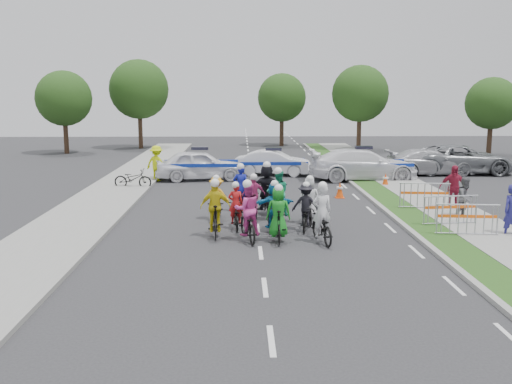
{
  "coord_description": "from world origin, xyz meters",
  "views": [
    {
      "loc": [
        -0.55,
        -16.12,
        4.64
      ],
      "look_at": [
        -0.03,
        4.09,
        1.1
      ],
      "focal_mm": 40.0,
      "sensor_mm": 36.0,
      "label": 1
    }
  ],
  "objects_px": {
    "police_car_2": "(363,165)",
    "barrier_0": "(467,221)",
    "rider_9": "(254,201)",
    "rider_12": "(241,196)",
    "barrier_2": "(424,197)",
    "parked_bike": "(133,179)",
    "rider_3": "(216,215)",
    "rider_8": "(278,201)",
    "spectator_0": "(512,211)",
    "tree_0": "(64,99)",
    "tree_1": "(360,94)",
    "spectator_1": "(465,198)",
    "rider_5": "(274,210)",
    "rider_7": "(309,205)",
    "tree_2": "(492,103)",
    "police_car_1": "(273,163)",
    "barrier_1": "(450,211)",
    "rider_0": "(322,222)",
    "civilian_suv": "(461,159)",
    "rider_4": "(306,211)",
    "rider_2": "(247,218)",
    "marshal_hiviz": "(157,163)",
    "rider_11": "(267,192)",
    "rider_1": "(278,219)",
    "police_car_0": "(200,165)",
    "rider_6": "(236,213)",
    "spectator_2": "(453,188)",
    "rider_10": "(217,202)",
    "civilian_sedan": "(430,162)",
    "tree_4": "(282,98)",
    "tree_3": "(139,89)",
    "cone_0": "(340,190)"
  },
  "relations": [
    {
      "from": "police_car_1",
      "to": "parked_bike",
      "type": "distance_m",
      "value": 8.38
    },
    {
      "from": "rider_0",
      "to": "rider_12",
      "type": "distance_m",
      "value": 5.37
    },
    {
      "from": "spectator_2",
      "to": "rider_1",
      "type": "bearing_deg",
      "value": -133.05
    },
    {
      "from": "rider_12",
      "to": "marshal_hiviz",
      "type": "xyz_separation_m",
      "value": [
        -4.45,
        8.02,
        0.3
      ]
    },
    {
      "from": "rider_3",
      "to": "rider_8",
      "type": "bearing_deg",
      "value": -134.35
    },
    {
      "from": "rider_2",
      "to": "rider_12",
      "type": "bearing_deg",
      "value": -99.19
    },
    {
      "from": "police_car_0",
      "to": "cone_0",
      "type": "relative_size",
      "value": 6.78
    },
    {
      "from": "tree_1",
      "to": "police_car_1",
      "type": "bearing_deg",
      "value": -118.84
    },
    {
      "from": "civilian_sedan",
      "to": "parked_bike",
      "type": "height_order",
      "value": "civilian_sedan"
    },
    {
      "from": "rider_7",
      "to": "tree_2",
      "type": "bearing_deg",
      "value": -124.86
    },
    {
      "from": "rider_9",
      "to": "rider_12",
      "type": "distance_m",
      "value": 1.42
    },
    {
      "from": "rider_2",
      "to": "police_car_2",
      "type": "height_order",
      "value": "rider_2"
    },
    {
      "from": "police_car_1",
      "to": "rider_10",
      "type": "bearing_deg",
      "value": 175.09
    },
    {
      "from": "rider_1",
      "to": "rider_10",
      "type": "xyz_separation_m",
      "value": [
        -2.07,
        3.19,
        -0.06
      ]
    },
    {
      "from": "rider_4",
      "to": "police_car_2",
      "type": "distance_m",
      "value": 12.01
    },
    {
      "from": "rider_11",
      "to": "tree_4",
      "type": "bearing_deg",
      "value": -99.23
    },
    {
      "from": "rider_4",
      "to": "rider_5",
      "type": "bearing_deg",
      "value": 24.6
    },
    {
      "from": "spectator_0",
      "to": "barrier_2",
      "type": "distance_m",
      "value": 4.55
    },
    {
      "from": "tree_1",
      "to": "tree_3",
      "type": "bearing_deg",
      "value": 173.66
    },
    {
      "from": "barrier_2",
      "to": "tree_1",
      "type": "bearing_deg",
      "value": 84.55
    },
    {
      "from": "rider_6",
      "to": "tree_1",
      "type": "xyz_separation_m",
      "value": [
        9.75,
        26.92,
        3.98
      ]
    },
    {
      "from": "rider_11",
      "to": "tree_2",
      "type": "distance_m",
      "value": 27.19
    },
    {
      "from": "rider_0",
      "to": "rider_11",
      "type": "distance_m",
      "value": 4.59
    },
    {
      "from": "rider_12",
      "to": "civilian_suv",
      "type": "distance_m",
      "value": 16.42
    },
    {
      "from": "barrier_2",
      "to": "tree_0",
      "type": "distance_m",
      "value": 30.5
    },
    {
      "from": "rider_10",
      "to": "barrier_0",
      "type": "height_order",
      "value": "rider_10"
    },
    {
      "from": "rider_2",
      "to": "tree_2",
      "type": "bearing_deg",
      "value": -138.69
    },
    {
      "from": "rider_9",
      "to": "civilian_suv",
      "type": "xyz_separation_m",
      "value": [
        12.23,
        11.73,
        0.17
      ]
    },
    {
      "from": "rider_0",
      "to": "tree_2",
      "type": "relative_size",
      "value": 0.34
    },
    {
      "from": "rider_3",
      "to": "rider_11",
      "type": "bearing_deg",
      "value": -119.18
    },
    {
      "from": "civilian_sedan",
      "to": "parked_bike",
      "type": "relative_size",
      "value": 2.7
    },
    {
      "from": "rider_11",
      "to": "tree_0",
      "type": "height_order",
      "value": "tree_0"
    },
    {
      "from": "tree_0",
      "to": "parked_bike",
      "type": "bearing_deg",
      "value": -63.68
    },
    {
      "from": "tree_1",
      "to": "rider_8",
      "type": "bearing_deg",
      "value": -107.76
    },
    {
      "from": "rider_2",
      "to": "rider_9",
      "type": "height_order",
      "value": "rider_2"
    },
    {
      "from": "police_car_1",
      "to": "barrier_1",
      "type": "xyz_separation_m",
      "value": [
        5.43,
        -12.87,
        -0.14
      ]
    },
    {
      "from": "rider_1",
      "to": "police_car_0",
      "type": "relative_size",
      "value": 0.39
    },
    {
      "from": "tree_4",
      "to": "rider_3",
      "type": "bearing_deg",
      "value": -97.81
    },
    {
      "from": "spectator_2",
      "to": "police_car_1",
      "type": "bearing_deg",
      "value": 137.56
    },
    {
      "from": "tree_0",
      "to": "rider_8",
      "type": "bearing_deg",
      "value": -58.04
    },
    {
      "from": "rider_11",
      "to": "police_car_2",
      "type": "xyz_separation_m",
      "value": [
        5.55,
        8.47,
        -0.02
      ]
    },
    {
      "from": "police_car_2",
      "to": "barrier_0",
      "type": "bearing_deg",
      "value": -178.4
    },
    {
      "from": "spectator_1",
      "to": "rider_5",
      "type": "bearing_deg",
      "value": 167.14
    },
    {
      "from": "rider_2",
      "to": "rider_9",
      "type": "relative_size",
      "value": 1.18
    },
    {
      "from": "rider_6",
      "to": "rider_7",
      "type": "xyz_separation_m",
      "value": [
        2.61,
        0.64,
        0.14
      ]
    },
    {
      "from": "rider_3",
      "to": "spectator_2",
      "type": "relative_size",
      "value": 1.06
    },
    {
      "from": "police_car_2",
      "to": "spectator_0",
      "type": "relative_size",
      "value": 3.32
    },
    {
      "from": "barrier_2",
      "to": "parked_bike",
      "type": "height_order",
      "value": "barrier_2"
    },
    {
      "from": "rider_8",
      "to": "tree_3",
      "type": "distance_m",
      "value": 29.64
    },
    {
      "from": "marshal_hiviz",
      "to": "rider_4",
      "type": "bearing_deg",
      "value": 144.32
    }
  ]
}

